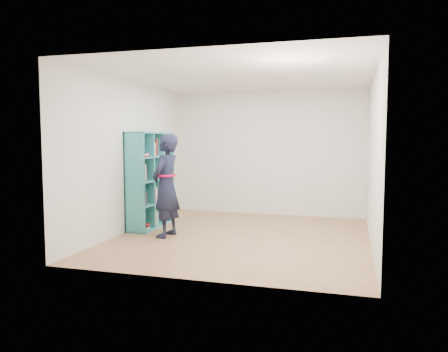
# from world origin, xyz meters

# --- Properties ---
(floor) EXTENTS (4.50, 4.50, 0.00)m
(floor) POSITION_xyz_m (0.00, 0.00, 0.00)
(floor) COLOR olive
(floor) RESTS_ON ground
(ceiling) EXTENTS (4.50, 4.50, 0.00)m
(ceiling) POSITION_xyz_m (0.00, 0.00, 2.60)
(ceiling) COLOR white
(ceiling) RESTS_ON wall_back
(wall_left) EXTENTS (0.02, 4.50, 2.60)m
(wall_left) POSITION_xyz_m (-2.00, 0.00, 1.30)
(wall_left) COLOR silver
(wall_left) RESTS_ON floor
(wall_right) EXTENTS (0.02, 4.50, 2.60)m
(wall_right) POSITION_xyz_m (2.00, 0.00, 1.30)
(wall_right) COLOR silver
(wall_right) RESTS_ON floor
(wall_back) EXTENTS (4.00, 0.02, 2.60)m
(wall_back) POSITION_xyz_m (0.00, 2.25, 1.30)
(wall_back) COLOR silver
(wall_back) RESTS_ON floor
(wall_front) EXTENTS (4.00, 0.02, 2.60)m
(wall_front) POSITION_xyz_m (0.00, -2.25, 1.30)
(wall_front) COLOR silver
(wall_front) RESTS_ON floor
(bookshelf) EXTENTS (0.38, 1.29, 1.72)m
(bookshelf) POSITION_xyz_m (-1.83, 0.39, 0.85)
(bookshelf) COLOR teal
(bookshelf) RESTS_ON floor
(person) EXTENTS (0.45, 0.64, 1.68)m
(person) POSITION_xyz_m (-1.20, -0.30, 0.84)
(person) COLOR black
(person) RESTS_ON floor
(smartphone) EXTENTS (0.01, 0.10, 0.13)m
(smartphone) POSITION_xyz_m (-1.32, -0.20, 0.95)
(smartphone) COLOR silver
(smartphone) RESTS_ON person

